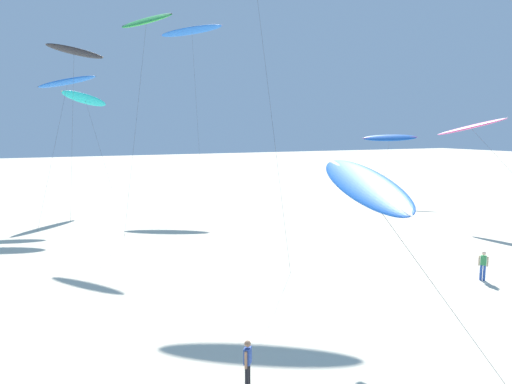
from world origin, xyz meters
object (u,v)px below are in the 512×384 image
at_px(flying_kite_2, 362,183).
at_px(flying_kite_1, 192,31).
at_px(flying_kite_8, 390,138).
at_px(flying_kite_7, 74,51).
at_px(flying_kite_0, 146,21).
at_px(flying_kite_6, 471,127).
at_px(person_near_left, 483,264).
at_px(person_near_right, 248,362).
at_px(flying_kite_4, 85,99).
at_px(flying_kite_5, 67,82).

bearing_deg(flying_kite_2, flying_kite_1, 82.16).
xyz_separation_m(flying_kite_1, flying_kite_8, (20.06, -11.63, -12.44)).
distance_m(flying_kite_1, flying_kite_7, 14.42).
xyz_separation_m(flying_kite_0, flying_kite_7, (-5.45, 8.42, -1.59)).
relative_size(flying_kite_6, flying_kite_8, 1.48).
distance_m(flying_kite_2, flying_kite_8, 37.66).
height_order(flying_kite_6, person_near_left, flying_kite_6).
distance_m(flying_kite_2, person_near_right, 7.47).
bearing_deg(flying_kite_8, flying_kite_2, -132.59).
xyz_separation_m(flying_kite_4, flying_kite_6, (29.82, -23.15, -2.99)).
xyz_separation_m(flying_kite_5, flying_kite_7, (0.75, -0.01, 2.95)).
xyz_separation_m(flying_kite_4, flying_kite_8, (32.31, -10.09, -4.17)).
bearing_deg(flying_kite_8, flying_kite_0, -177.87).
bearing_deg(flying_kite_7, flying_kite_8, -12.50).
bearing_deg(flying_kite_2, person_near_left, 16.24).
distance_m(flying_kite_4, person_near_right, 40.23).
xyz_separation_m(flying_kite_4, person_near_right, (1.81, -38.77, -10.59)).
relative_size(flying_kite_4, flying_kite_5, 0.90).
relative_size(flying_kite_0, flying_kite_1, 0.88).
bearing_deg(flying_kite_5, flying_kite_0, -53.69).
height_order(flying_kite_4, person_near_right, flying_kite_4).
relative_size(flying_kite_2, flying_kite_7, 0.49).
bearing_deg(flying_kite_7, flying_kite_5, 179.36).
xyz_separation_m(flying_kite_5, person_near_left, (19.52, -31.90, -12.02)).
xyz_separation_m(flying_kite_0, person_near_right, (-2.66, -27.64, -16.56)).
relative_size(person_near_left, person_near_right, 1.00).
height_order(flying_kite_5, person_near_right, flying_kite_5).
height_order(flying_kite_4, person_near_left, flying_kite_4).
distance_m(flying_kite_1, flying_kite_6, 32.32).
relative_size(flying_kite_2, flying_kite_8, 1.06).
bearing_deg(flying_kite_5, flying_kite_4, 57.63).
relative_size(flying_kite_4, person_near_right, 7.65).
relative_size(flying_kite_8, person_near_right, 4.79).
height_order(flying_kite_2, flying_kite_4, flying_kite_4).
bearing_deg(person_near_left, flying_kite_6, 43.64).
xyz_separation_m(flying_kite_6, person_near_left, (-12.01, -11.46, -7.60)).
bearing_deg(flying_kite_4, flying_kite_7, -109.64).
xyz_separation_m(flying_kite_2, flying_kite_6, (22.99, 14.65, 2.16)).
xyz_separation_m(flying_kite_1, flying_kite_7, (-13.22, -4.25, -3.89)).
distance_m(flying_kite_2, person_near_left, 12.66).
relative_size(flying_kite_1, flying_kite_5, 1.50).
height_order(flying_kite_6, flying_kite_8, flying_kite_6).
xyz_separation_m(person_near_left, person_near_right, (-15.99, -4.16, -0.00)).
height_order(flying_kite_4, flying_kite_6, flying_kite_4).
height_order(flying_kite_0, flying_kite_1, flying_kite_1).
relative_size(flying_kite_0, flying_kite_6, 1.57).
height_order(flying_kite_7, person_near_left, flying_kite_7).
bearing_deg(flying_kite_5, person_near_left, -58.54).
height_order(flying_kite_1, flying_kite_6, flying_kite_1).
bearing_deg(flying_kite_4, person_near_right, -87.32).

